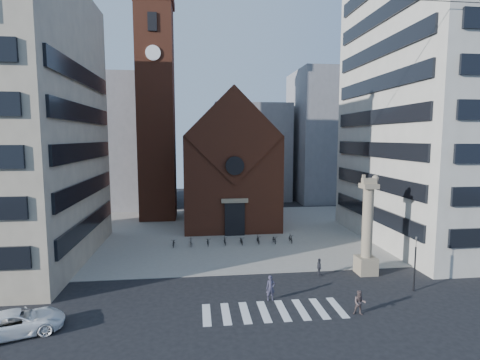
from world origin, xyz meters
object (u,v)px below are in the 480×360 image
traffic_light (415,262)px  pedestrian_1 (360,303)px  lion_column (367,235)px  pedestrian_0 (271,288)px  pedestrian_2 (319,267)px  scooter_0 (174,243)px  white_car (17,323)px

traffic_light → pedestrian_1: size_ratio=2.58×
lion_column → pedestrian_0: lion_column is taller
pedestrian_0 → pedestrian_2: 6.66m
lion_column → pedestrian_2: lion_column is taller
scooter_0 → pedestrian_1: bearing=-53.1°
white_car → pedestrian_1: pedestrian_1 is taller
pedestrian_0 → pedestrian_1: pedestrian_0 is taller
lion_column → scooter_0: 20.06m
traffic_light → lion_column: bearing=116.5°
pedestrian_2 → scooter_0: 16.36m
pedestrian_1 → scooter_0: size_ratio=1.04×
pedestrian_0 → pedestrian_2: pedestrian_0 is taller
traffic_light → pedestrian_0: size_ratio=2.34×
scooter_0 → white_car: bearing=-116.3°
pedestrian_0 → pedestrian_2: (5.10, 4.27, -0.16)m
scooter_0 → traffic_light: bearing=-37.0°
traffic_light → scooter_0: traffic_light is taller
white_car → pedestrian_1: bearing=-109.8°
pedestrian_1 → traffic_light: bearing=46.9°
traffic_light → pedestrian_2: bearing=147.1°
white_car → scooter_0: size_ratio=3.27×
lion_column → traffic_light: bearing=-63.5°
lion_column → pedestrian_1: (-3.85, -7.18, -2.62)m
pedestrian_2 → pedestrian_0: bearing=131.9°
lion_column → pedestrian_0: 10.55m
pedestrian_1 → pedestrian_2: size_ratio=1.10×
lion_column → traffic_light: 4.62m
traffic_light → white_car: 27.60m
scooter_0 → pedestrian_0: bearing=-62.2°
scooter_0 → pedestrian_2: bearing=-38.7°
lion_column → scooter_0: bearing=149.3°
pedestrian_0 → pedestrian_2: size_ratio=1.21×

